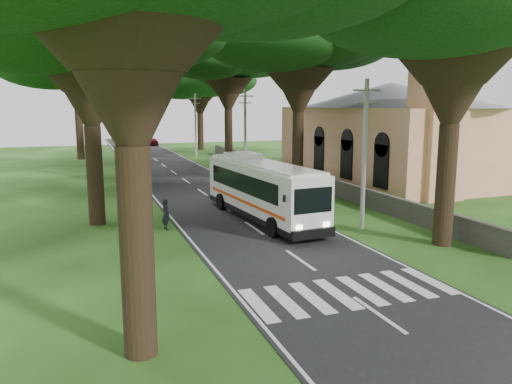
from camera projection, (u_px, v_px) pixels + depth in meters
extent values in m
plane|color=#234614|center=(321.00, 275.00, 19.76)|extent=(140.00, 140.00, 0.00)
cube|color=black|center=(189.00, 183.00, 42.94)|extent=(8.00, 120.00, 0.04)
cube|color=silver|center=(347.00, 293.00, 17.91)|extent=(8.00, 3.00, 0.01)
cube|color=#383533|center=(289.00, 173.00, 44.90)|extent=(0.35, 50.00, 1.20)
cube|color=#E39D6E|center=(389.00, 143.00, 45.57)|extent=(12.00, 22.00, 6.40)
pyramid|color=#595960|center=(391.00, 83.00, 44.63)|extent=(14.00, 24.00, 2.20)
cube|color=#E39D6E|center=(436.00, 129.00, 34.99)|extent=(3.00, 3.00, 10.00)
cone|color=#595960|center=(442.00, 43.00, 33.98)|extent=(4.00, 4.00, 1.60)
cylinder|color=gray|center=(364.00, 156.00, 26.45)|extent=(0.24, 0.24, 8.00)
cube|color=gray|center=(367.00, 90.00, 25.86)|extent=(1.60, 0.10, 0.10)
cube|color=gray|center=(366.00, 102.00, 25.97)|extent=(1.20, 0.10, 0.10)
cylinder|color=gray|center=(245.00, 134.00, 45.00)|extent=(0.24, 0.24, 8.00)
cube|color=gray|center=(245.00, 96.00, 44.41)|extent=(1.60, 0.10, 0.10)
cube|color=gray|center=(245.00, 103.00, 44.51)|extent=(1.20, 0.10, 0.10)
cylinder|color=gray|center=(196.00, 126.00, 63.55)|extent=(0.24, 0.24, 8.00)
cube|color=gray|center=(195.00, 98.00, 62.95)|extent=(1.60, 0.10, 0.10)
cube|color=gray|center=(195.00, 103.00, 63.06)|extent=(1.20, 0.10, 0.10)
cylinder|color=black|center=(137.00, 254.00, 13.08)|extent=(0.90, 0.90, 5.66)
cone|color=black|center=(129.00, 68.00, 12.25)|extent=(3.20, 3.20, 3.80)
cylinder|color=black|center=(95.00, 176.00, 27.76)|extent=(0.90, 0.90, 5.52)
cone|color=black|center=(90.00, 90.00, 26.95)|extent=(3.20, 3.20, 3.80)
ellipsoid|color=black|center=(86.00, 16.00, 26.28)|extent=(13.37, 13.37, 5.61)
cylinder|color=black|center=(93.00, 149.00, 44.62)|extent=(0.90, 0.90, 5.44)
cone|color=black|center=(91.00, 97.00, 43.82)|extent=(3.20, 3.20, 3.80)
ellipsoid|color=black|center=(88.00, 53.00, 43.17)|extent=(13.90, 13.90, 5.84)
cylinder|color=black|center=(80.00, 133.00, 60.90)|extent=(0.90, 0.90, 6.32)
cone|color=black|center=(77.00, 91.00, 60.02)|extent=(3.20, 3.20, 3.80)
ellipsoid|color=black|center=(75.00, 50.00, 59.18)|extent=(12.78, 12.78, 5.37)
cylinder|color=black|center=(445.00, 186.00, 23.60)|extent=(0.90, 0.90, 5.78)
cone|color=black|center=(452.00, 82.00, 22.77)|extent=(3.20, 3.20, 3.80)
cylinder|color=black|center=(298.00, 150.00, 40.44)|extent=(0.90, 0.90, 6.03)
cone|color=black|center=(299.00, 88.00, 39.58)|extent=(3.20, 3.20, 3.80)
ellipsoid|color=black|center=(300.00, 30.00, 38.81)|extent=(14.82, 14.82, 6.22)
cylinder|color=black|center=(229.00, 136.00, 56.95)|extent=(0.90, 0.90, 6.11)
cone|color=black|center=(228.00, 92.00, 56.09)|extent=(3.20, 3.20, 3.80)
ellipsoid|color=black|center=(228.00, 50.00, 55.30)|extent=(14.56, 14.56, 6.11)
cylinder|color=black|center=(201.00, 132.00, 74.05)|extent=(0.90, 0.90, 5.30)
cone|color=black|center=(200.00, 101.00, 73.26)|extent=(3.20, 3.20, 3.80)
ellipsoid|color=black|center=(199.00, 76.00, 72.63)|extent=(15.25, 15.25, 6.40)
cube|color=silver|center=(262.00, 189.00, 29.01)|extent=(3.36, 11.62, 2.82)
cube|color=black|center=(260.00, 181.00, 29.20)|extent=(3.24, 9.53, 1.05)
cube|color=black|center=(262.00, 212.00, 29.25)|extent=(3.40, 11.66, 0.33)
cube|color=#D4450E|center=(262.00, 200.00, 29.12)|extent=(3.31, 10.48, 0.17)
cube|color=silver|center=(262.00, 164.00, 28.76)|extent=(3.12, 11.03, 0.17)
cylinder|color=black|center=(273.00, 227.00, 25.33)|extent=(0.42, 1.08, 1.05)
cylinder|color=black|center=(313.00, 223.00, 26.31)|extent=(0.42, 1.08, 1.05)
cylinder|color=black|center=(221.00, 202.00, 32.00)|extent=(0.42, 1.08, 1.05)
cylinder|color=black|center=(255.00, 199.00, 32.98)|extent=(0.42, 1.08, 1.05)
imported|color=navy|center=(134.00, 150.00, 65.67)|extent=(2.76, 4.51, 1.40)
imported|color=maroon|center=(151.00, 142.00, 81.69)|extent=(2.17, 4.24, 1.18)
imported|color=black|center=(166.00, 214.00, 26.83)|extent=(0.55, 0.69, 1.67)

